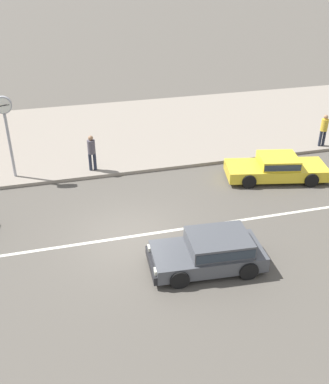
{
  "coord_description": "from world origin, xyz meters",
  "views": [
    {
      "loc": [
        -2.18,
        -12.85,
        9.01
      ],
      "look_at": [
        1.6,
        1.42,
        0.8
      ],
      "focal_mm": 42.0,
      "sensor_mm": 36.0,
      "label": 1
    }
  ],
  "objects_px": {
    "street_clock": "(5,117)",
    "sedan_yellow_2": "(277,167)",
    "hatchback_dark_grey_3": "(211,251)",
    "pedestrian_mid_kerb": "(92,150)",
    "pedestrian_near_clock": "(324,128)"
  },
  "relations": [
    {
      "from": "street_clock",
      "to": "sedan_yellow_2",
      "type": "bearing_deg",
      "value": -14.51
    },
    {
      "from": "sedan_yellow_2",
      "to": "street_clock",
      "type": "distance_m",
      "value": 11.56
    },
    {
      "from": "hatchback_dark_grey_3",
      "to": "pedestrian_mid_kerb",
      "type": "distance_m",
      "value": 8.09
    },
    {
      "from": "hatchback_dark_grey_3",
      "to": "pedestrian_mid_kerb",
      "type": "bearing_deg",
      "value": 110.33
    },
    {
      "from": "sedan_yellow_2",
      "to": "hatchback_dark_grey_3",
      "type": "height_order",
      "value": "hatchback_dark_grey_3"
    },
    {
      "from": "pedestrian_near_clock",
      "to": "street_clock",
      "type": "bearing_deg",
      "value": 178.39
    },
    {
      "from": "sedan_yellow_2",
      "to": "pedestrian_mid_kerb",
      "type": "distance_m",
      "value": 8.08
    },
    {
      "from": "pedestrian_near_clock",
      "to": "hatchback_dark_grey_3",
      "type": "bearing_deg",
      "value": -139.03
    },
    {
      "from": "pedestrian_near_clock",
      "to": "pedestrian_mid_kerb",
      "type": "bearing_deg",
      "value": 179.17
    },
    {
      "from": "sedan_yellow_2",
      "to": "pedestrian_near_clock",
      "type": "distance_m",
      "value": 4.46
    },
    {
      "from": "sedan_yellow_2",
      "to": "pedestrian_near_clock",
      "type": "height_order",
      "value": "pedestrian_near_clock"
    },
    {
      "from": "hatchback_dark_grey_3",
      "to": "pedestrian_mid_kerb",
      "type": "relative_size",
      "value": 2.26
    },
    {
      "from": "street_clock",
      "to": "pedestrian_mid_kerb",
      "type": "xyz_separation_m",
      "value": [
        3.34,
        -0.25,
        -1.74
      ]
    },
    {
      "from": "sedan_yellow_2",
      "to": "street_clock",
      "type": "xyz_separation_m",
      "value": [
        -10.97,
        2.84,
        2.31
      ]
    },
    {
      "from": "pedestrian_mid_kerb",
      "to": "street_clock",
      "type": "bearing_deg",
      "value": 175.75
    }
  ]
}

